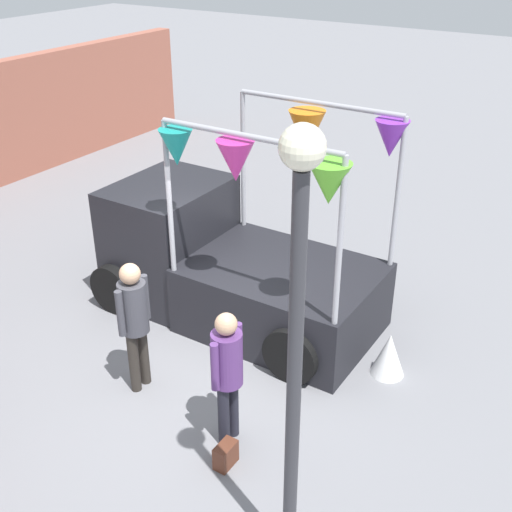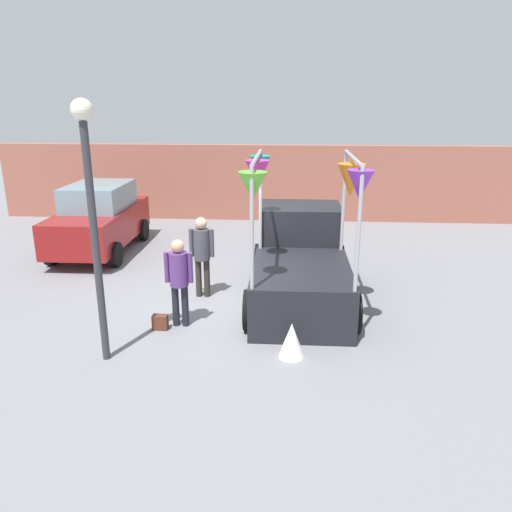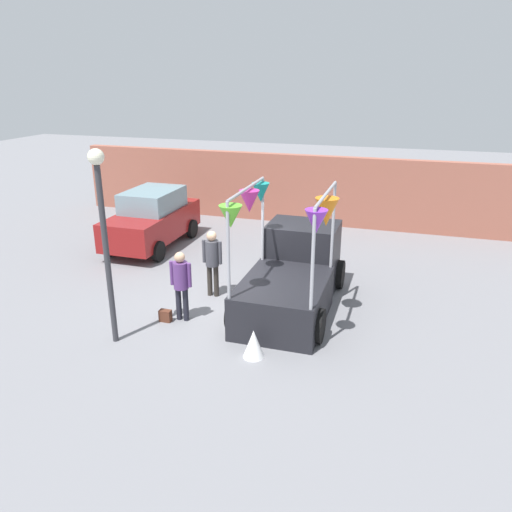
{
  "view_description": "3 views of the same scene",
  "coord_description": "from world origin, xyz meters",
  "views": [
    {
      "loc": [
        -5.27,
        -4.28,
        5.26
      ],
      "look_at": [
        0.66,
        -0.52,
        1.56
      ],
      "focal_mm": 45.0,
      "sensor_mm": 36.0,
      "label": 1
    },
    {
      "loc": [
        1.21,
        -9.58,
        4.1
      ],
      "look_at": [
        0.62,
        -0.66,
        1.28
      ],
      "focal_mm": 35.0,
      "sensor_mm": 36.0,
      "label": 2
    },
    {
      "loc": [
        3.99,
        -10.58,
        5.44
      ],
      "look_at": [
        0.8,
        -0.37,
        1.52
      ],
      "focal_mm": 35.0,
      "sensor_mm": 36.0,
      "label": 3
    }
  ],
  "objects": [
    {
      "name": "brick_boundary_wall",
      "position": [
        0.0,
        7.77,
        1.3
      ],
      "size": [
        18.0,
        0.36,
        2.6
      ],
      "primitive_type": "cube",
      "color": "#9E5947",
      "rests_on": "ground"
    },
    {
      "name": "person_customer",
      "position": [
        -0.78,
        -1.06,
        1.02
      ],
      "size": [
        0.53,
        0.34,
        1.68
      ],
      "color": "black",
      "rests_on": "ground"
    },
    {
      "name": "person_vendor",
      "position": [
        -0.6,
        0.41,
        1.07
      ],
      "size": [
        0.53,
        0.34,
        1.75
      ],
      "color": "#2D2823",
      "rests_on": "ground"
    },
    {
      "name": "ground_plane",
      "position": [
        0.0,
        0.0,
        0.0
      ],
      "size": [
        60.0,
        60.0,
        0.0
      ],
      "primitive_type": "plane",
      "color": "slate"
    },
    {
      "name": "parked_car",
      "position": [
        -4.01,
        3.55,
        0.94
      ],
      "size": [
        1.88,
        4.0,
        1.88
      ],
      "color": "maroon",
      "rests_on": "ground"
    },
    {
      "name": "handbag",
      "position": [
        -1.13,
        -1.26,
        0.14
      ],
      "size": [
        0.28,
        0.16,
        0.28
      ],
      "primitive_type": "cube",
      "color": "#592D1E",
      "rests_on": "ground"
    },
    {
      "name": "street_lamp",
      "position": [
        -1.75,
        -2.4,
        2.67
      ],
      "size": [
        0.32,
        0.32,
        4.12
      ],
      "color": "#333338",
      "rests_on": "ground"
    },
    {
      "name": "folded_kite_bundle_white",
      "position": [
        1.3,
        -2.13,
        0.3
      ],
      "size": [
        0.56,
        0.56,
        0.6
      ],
      "primitive_type": "cone",
      "rotation": [
        0.0,
        0.0,
        1.23
      ],
      "color": "white",
      "rests_on": "ground"
    },
    {
      "name": "vendor_truck",
      "position": [
        1.48,
        0.59,
        0.86
      ],
      "size": [
        2.38,
        4.11,
        3.12
      ],
      "color": "black",
      "rests_on": "ground"
    }
  ]
}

